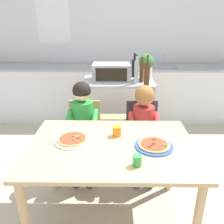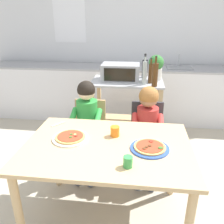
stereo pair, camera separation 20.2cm
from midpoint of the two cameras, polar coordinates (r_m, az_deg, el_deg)
ground_plane at (r=3.10m, az=-1.70°, el=-10.27°), size 10.75×10.75×0.00m
back_wall_tiled at (r=4.26m, az=-1.02°, el=17.98°), size 5.38×0.13×2.70m
kitchen_counter at (r=4.02m, az=-1.05°, el=4.70°), size 4.84×0.60×1.11m
kitchen_island_cart at (r=3.12m, az=-0.38°, el=2.21°), size 0.91×0.57×0.91m
toaster_oven at (r=3.02m, az=-2.06°, el=9.74°), size 0.48×0.33×0.21m
bottle_squat_spirits at (r=2.83m, az=3.92°, el=9.74°), size 0.05×0.05×0.35m
bottle_dark_olive_oil at (r=2.78m, az=6.49°, el=9.31°), size 0.07×0.07×0.35m
bottle_slim_sauce at (r=3.21m, az=3.68°, el=10.81°), size 0.07×0.07×0.31m
bottle_tall_green_wine at (r=2.92m, az=5.28°, el=9.66°), size 0.05×0.05×0.31m
potted_herb_plant at (r=3.05m, az=6.42°, el=11.07°), size 0.19×0.19×0.32m
dining_table at (r=1.87m, az=-3.27°, el=-10.74°), size 1.29×0.90×0.75m
dining_chair_left at (r=2.62m, az=-8.91°, el=-4.99°), size 0.36×0.36×0.81m
dining_chair_right at (r=2.59m, az=5.08°, el=-5.06°), size 0.36×0.36×0.81m
child_in_green_shirt at (r=2.43m, az=-9.62°, el=-2.18°), size 0.32×0.42×1.05m
child_in_red_shirt at (r=2.40m, az=5.42°, el=-2.40°), size 0.32×0.42×1.02m
pizza_plate_white at (r=1.90m, az=-12.61°, el=-6.67°), size 0.29×0.29×0.03m
pizza_plate_blue_rimmed at (r=1.79m, az=7.08°, el=-8.18°), size 0.29×0.29×0.03m
drinking_cup_orange at (r=1.92m, az=-1.78°, el=-4.78°), size 0.07×0.07×0.08m
drinking_cup_green at (r=1.56m, az=2.47°, el=-11.87°), size 0.06×0.06×0.08m
serving_spoon at (r=2.16m, az=-16.12°, el=-3.54°), size 0.09×0.12×0.01m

